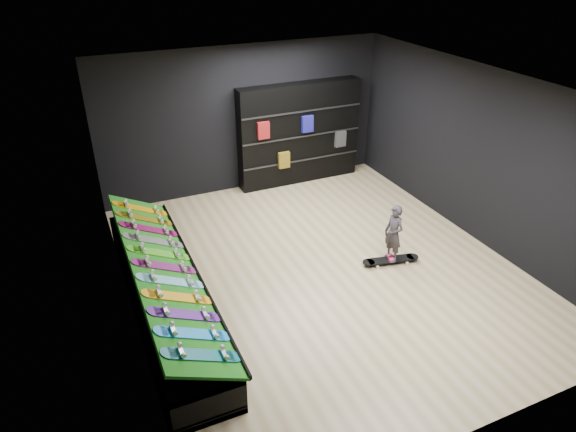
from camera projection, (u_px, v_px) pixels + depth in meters
name	position (u px, v px, depth m)	size (l,w,h in m)	color
floor	(321.00, 268.00, 8.45)	(6.00, 7.00, 0.01)	tan
ceiling	(327.00, 87.00, 7.01)	(6.00, 7.00, 0.01)	white
wall_back	(245.00, 119.00, 10.53)	(6.00, 0.02, 3.00)	black
wall_front	(493.00, 329.00, 4.93)	(6.00, 0.02, 3.00)	black
wall_left	(119.00, 227.00, 6.66)	(0.02, 7.00, 3.00)	black
wall_right	(478.00, 156.00, 8.81)	(0.02, 7.00, 3.00)	black
display_rack	(165.00, 295.00, 7.42)	(0.90, 4.50, 0.50)	black
turf_ramp	(164.00, 268.00, 7.21)	(1.00, 4.50, 0.04)	#12600F
back_shelving	(299.00, 134.00, 11.00)	(2.71, 0.32, 2.17)	black
floor_skateboard	(391.00, 261.00, 8.56)	(0.98, 0.22, 0.09)	black
child	(393.00, 244.00, 8.40)	(0.22, 0.16, 0.59)	black
display_board_0	(202.00, 355.00, 5.69)	(0.98, 0.22, 0.09)	#0C8C99
display_board_1	(193.00, 334.00, 5.99)	(0.98, 0.22, 0.09)	blue
display_board_2	(185.00, 314.00, 6.29)	(0.98, 0.22, 0.09)	purple
display_board_3	(178.00, 297.00, 6.60)	(0.98, 0.22, 0.09)	orange
display_board_4	(171.00, 281.00, 6.90)	(0.98, 0.22, 0.09)	#0CB2E5
display_board_5	(165.00, 266.00, 7.21)	(0.98, 0.22, 0.09)	#2626BF
display_board_6	(159.00, 253.00, 7.51)	(0.98, 0.22, 0.09)	green
display_board_7	(154.00, 241.00, 7.81)	(0.98, 0.22, 0.09)	black
display_board_8	(149.00, 229.00, 8.12)	(0.98, 0.22, 0.09)	#E5198C
display_board_9	(145.00, 218.00, 8.42)	(0.98, 0.22, 0.09)	yellow
display_board_10	(141.00, 209.00, 8.73)	(0.98, 0.22, 0.09)	yellow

